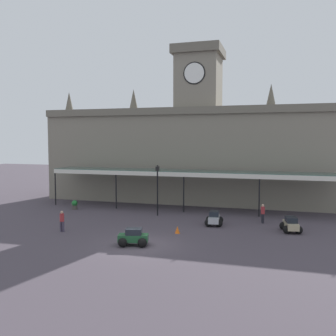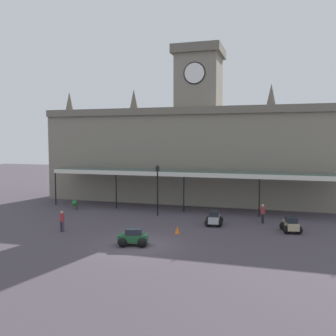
# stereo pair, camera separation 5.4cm
# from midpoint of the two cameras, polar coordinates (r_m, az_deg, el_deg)

# --- Properties ---
(ground_plane) EXTENTS (140.00, 140.00, 0.00)m
(ground_plane) POSITION_cam_midpoint_polar(r_m,az_deg,el_deg) (26.46, -4.28, -11.68)
(ground_plane) COLOR #473E47
(station_building) EXTENTS (36.11, 7.04, 17.86)m
(station_building) POSITION_cam_midpoint_polar(r_m,az_deg,el_deg) (43.99, 4.62, 2.67)
(station_building) COLOR gray
(station_building) RESTS_ON ground
(entrance_canopy) EXTENTS (29.68, 3.26, 4.10)m
(entrance_canopy) POSITION_cam_midpoint_polar(r_m,az_deg,el_deg) (38.53, 2.84, -0.63)
(entrance_canopy) COLOR #38564C
(entrance_canopy) RESTS_ON ground
(car_silver_sedan) EXTENTS (1.65, 2.13, 1.19)m
(car_silver_sedan) POSITION_cam_midpoint_polar(r_m,az_deg,el_deg) (32.45, 7.01, -7.77)
(car_silver_sedan) COLOR #B2B5BA
(car_silver_sedan) RESTS_ON ground
(car_green_sedan) EXTENTS (2.20, 1.83, 1.19)m
(car_green_sedan) POSITION_cam_midpoint_polar(r_m,az_deg,el_deg) (26.34, -5.38, -10.63)
(car_green_sedan) COLOR #1E512D
(car_green_sedan) RESTS_ON ground
(car_beige_sedan) EXTENTS (1.75, 2.18, 1.19)m
(car_beige_sedan) POSITION_cam_midpoint_polar(r_m,az_deg,el_deg) (31.47, 18.21, -8.34)
(car_beige_sedan) COLOR tan
(car_beige_sedan) RESTS_ON ground
(pedestrian_near_entrance) EXTENTS (0.34, 0.38, 1.67)m
(pedestrian_near_entrance) POSITION_cam_midpoint_polar(r_m,az_deg,el_deg) (33.89, 14.23, -6.65)
(pedestrian_near_entrance) COLOR black
(pedestrian_near_entrance) RESTS_ON ground
(pedestrian_beside_cars) EXTENTS (0.39, 0.34, 1.67)m
(pedestrian_beside_cars) POSITION_cam_midpoint_polar(r_m,az_deg,el_deg) (31.07, -15.94, -7.69)
(pedestrian_beside_cars) COLOR #3F384C
(pedestrian_beside_cars) RESTS_ON ground
(victorian_lamppost) EXTENTS (0.30, 0.30, 4.87)m
(victorian_lamppost) POSITION_cam_midpoint_polar(r_m,az_deg,el_deg) (35.75, -1.66, -2.50)
(victorian_lamppost) COLOR black
(victorian_lamppost) RESTS_ON ground
(traffic_cone) EXTENTS (0.40, 0.40, 0.55)m
(traffic_cone) POSITION_cam_midpoint_polar(r_m,az_deg,el_deg) (29.52, 1.39, -9.42)
(traffic_cone) COLOR orange
(traffic_cone) RESTS_ON ground
(planter_forecourt_centre) EXTENTS (0.60, 0.60, 0.96)m
(planter_forecourt_centre) POSITION_cam_midpoint_polar(r_m,az_deg,el_deg) (40.46, -14.11, -5.46)
(planter_forecourt_centre) COLOR #47423D
(planter_forecourt_centre) RESTS_ON ground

